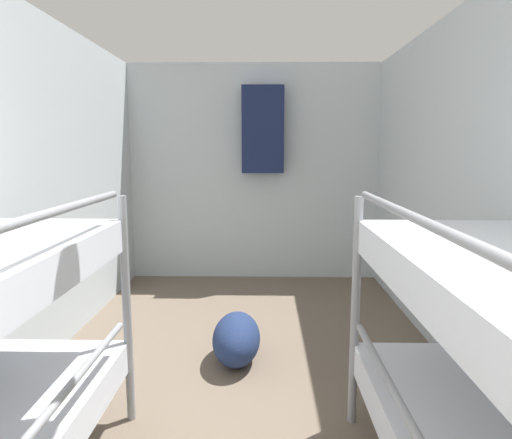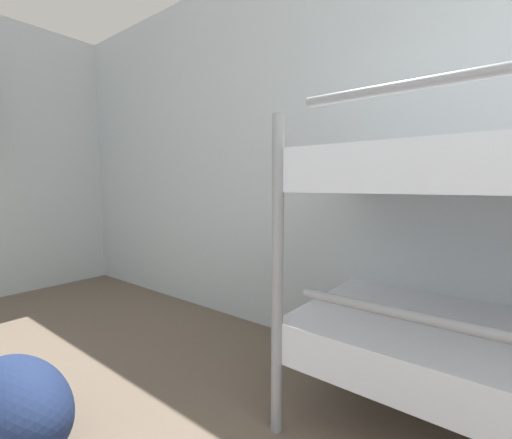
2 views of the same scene
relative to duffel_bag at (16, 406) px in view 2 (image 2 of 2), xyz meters
name	(u,v)px [view 2 (image 2 of 2)]	position (x,y,z in m)	size (l,w,h in m)	color
wall_right	(334,147)	(1.44, -0.51, 1.00)	(0.06, 5.27, 2.32)	silver
duffel_bag	(16,406)	(0.00, 0.00, 0.00)	(0.32, 0.57, 0.32)	navy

